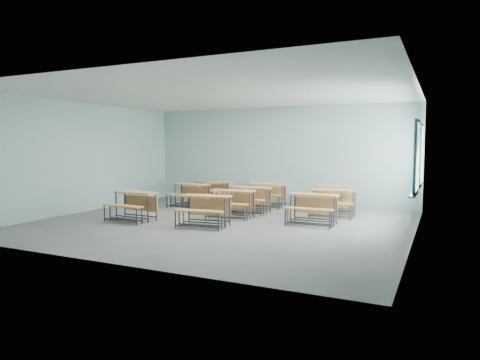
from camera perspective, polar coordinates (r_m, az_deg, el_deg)
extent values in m
cube|color=slate|center=(10.76, -2.71, -5.84)|extent=(9.00, 8.00, 0.02)
cube|color=silver|center=(10.66, -2.78, 11.44)|extent=(9.00, 8.00, 0.02)
cube|color=#9EC5BF|center=(14.25, 4.92, 3.23)|extent=(9.00, 0.02, 3.20)
cube|color=#9EC5BF|center=(7.31, -17.79, 1.71)|extent=(9.00, 0.02, 3.20)
cube|color=#9EC5BF|center=(13.33, -20.11, 2.87)|extent=(0.02, 8.00, 3.20)
cube|color=#9EC5BF|center=(9.34, 22.44, 2.17)|extent=(0.02, 8.00, 3.20)
cube|color=#1B474D|center=(12.18, 22.87, -0.51)|extent=(0.06, 1.20, 0.06)
cube|color=#1B474D|center=(12.15, 23.10, 6.74)|extent=(0.06, 1.20, 0.06)
cube|color=#1B474D|center=(11.57, 22.86, 3.06)|extent=(0.06, 0.06, 1.60)
cube|color=#1B474D|center=(12.71, 23.10, 3.16)|extent=(0.06, 0.06, 1.60)
cube|color=#1B474D|center=(12.14, 22.99, 3.11)|extent=(0.04, 0.04, 1.48)
cube|color=#1B474D|center=(12.14, 22.99, 3.11)|extent=(0.04, 1.08, 0.04)
cube|color=#1B474D|center=(12.19, 22.68, -0.79)|extent=(0.14, 1.28, 0.04)
cube|color=white|center=(12.14, 23.11, 3.11)|extent=(0.01, 1.08, 1.48)
cube|color=#1B474D|center=(10.19, 22.35, -1.43)|extent=(0.06, 1.20, 0.06)
cube|color=#1B474D|center=(10.15, 22.62, 7.25)|extent=(0.06, 1.20, 0.06)
cube|color=#1B474D|center=(9.57, 22.30, 2.82)|extent=(0.06, 0.06, 1.60)
cube|color=#1B474D|center=(10.71, 22.64, 2.97)|extent=(0.06, 0.06, 1.60)
cube|color=#1B474D|center=(10.14, 22.48, 2.90)|extent=(0.04, 0.04, 1.48)
cube|color=#1B474D|center=(10.14, 22.48, 2.90)|extent=(0.04, 1.08, 0.04)
cube|color=#1B474D|center=(10.20, 22.11, -1.76)|extent=(0.14, 1.28, 0.04)
cube|color=white|center=(10.14, 22.62, 2.90)|extent=(0.01, 1.08, 1.48)
cube|color=#C98448|center=(11.45, -13.74, -1.62)|extent=(1.21, 0.47, 0.04)
cube|color=#C98448|center=(11.62, -13.10, -3.02)|extent=(1.13, 0.09, 0.41)
cylinder|color=#323436|center=(11.76, -16.18, -3.34)|extent=(0.04, 0.04, 0.70)
cylinder|color=#323436|center=(11.02, -12.18, -3.78)|extent=(0.04, 0.04, 0.70)
cylinder|color=#323436|center=(11.99, -15.10, -3.17)|extent=(0.04, 0.04, 0.70)
cylinder|color=#323436|center=(11.26, -11.11, -3.59)|extent=(0.04, 0.04, 0.70)
cube|color=#323436|center=(11.42, -14.22, -4.81)|extent=(1.09, 0.10, 0.03)
cube|color=#323436|center=(11.65, -13.15, -4.60)|extent=(1.09, 0.10, 0.03)
cube|color=#C98448|center=(11.15, -15.37, -3.35)|extent=(1.20, 0.32, 0.03)
cylinder|color=#323436|center=(11.50, -17.62, -4.28)|extent=(0.04, 0.04, 0.41)
cylinder|color=#323436|center=(10.74, -13.62, -4.82)|extent=(0.04, 0.04, 0.41)
cylinder|color=#323436|center=(11.63, -16.95, -4.17)|extent=(0.04, 0.04, 0.41)
cylinder|color=#323436|center=(10.88, -12.94, -4.68)|extent=(0.04, 0.04, 0.41)
cube|color=#323436|center=(11.14, -15.68, -5.18)|extent=(1.09, 0.10, 0.03)
cube|color=#323436|center=(11.27, -15.00, -5.06)|extent=(1.09, 0.10, 0.03)
cube|color=#C98448|center=(10.39, -4.51, -2.14)|extent=(1.23, 0.54, 0.04)
cube|color=#C98448|center=(10.59, -4.11, -3.65)|extent=(1.12, 0.16, 0.41)
cylinder|color=#323436|center=(10.52, -7.58, -4.12)|extent=(0.04, 0.04, 0.70)
cylinder|color=#323436|center=(10.09, -1.99, -4.45)|extent=(0.04, 0.04, 0.70)
cylinder|color=#323436|center=(10.80, -6.84, -3.88)|extent=(0.04, 0.04, 0.70)
cylinder|color=#323436|center=(10.39, -1.38, -4.19)|extent=(0.04, 0.04, 0.70)
cube|color=#323436|center=(10.33, -4.83, -5.67)|extent=(1.09, 0.16, 0.03)
cube|color=#323436|center=(10.62, -4.15, -5.39)|extent=(1.09, 0.16, 0.03)
cube|color=#C98448|center=(9.99, -5.56, -4.12)|extent=(1.21, 0.39, 0.03)
cylinder|color=#323436|center=(10.18, -8.59, -5.26)|extent=(0.04, 0.04, 0.41)
cylinder|color=#323436|center=(9.74, -2.83, -5.66)|extent=(0.04, 0.04, 0.41)
cylinder|color=#323436|center=(10.34, -8.11, -5.09)|extent=(0.04, 0.04, 0.41)
cylinder|color=#323436|center=(9.91, -2.44, -5.48)|extent=(0.04, 0.04, 0.41)
cube|color=#323436|center=(9.97, -5.77, -6.18)|extent=(1.09, 0.16, 0.03)
cube|color=#323436|center=(10.14, -5.33, -5.99)|extent=(1.09, 0.16, 0.03)
cube|color=#C98448|center=(11.53, -0.96, -1.45)|extent=(1.22, 0.49, 0.04)
cube|color=#C98448|center=(11.73, -0.62, -2.83)|extent=(1.13, 0.11, 0.41)
cylinder|color=#323436|center=(11.64, -3.74, -3.24)|extent=(0.04, 0.04, 0.70)
cylinder|color=#323436|center=(11.23, 1.33, -3.52)|extent=(0.04, 0.04, 0.70)
cylinder|color=#323436|center=(11.93, -3.10, -3.05)|extent=(0.04, 0.04, 0.70)
cylinder|color=#323436|center=(11.53, 1.86, -3.31)|extent=(0.04, 0.04, 0.70)
cube|color=#323436|center=(11.46, -1.25, -4.63)|extent=(1.09, 0.12, 0.03)
cube|color=#323436|center=(11.75, -0.66, -4.40)|extent=(1.09, 0.12, 0.03)
cube|color=#C98448|center=(11.12, -1.87, -3.20)|extent=(1.20, 0.34, 0.03)
cylinder|color=#323436|center=(11.29, -4.61, -4.24)|extent=(0.04, 0.04, 0.41)
cylinder|color=#323436|center=(10.87, 0.60, -4.57)|extent=(0.04, 0.04, 0.41)
cylinder|color=#323436|center=(11.46, -4.20, -4.11)|extent=(0.04, 0.04, 0.41)
cylinder|color=#323436|center=(11.05, 0.94, -4.42)|extent=(0.04, 0.04, 0.41)
cube|color=#323436|center=(11.09, -2.05, -5.05)|extent=(1.09, 0.12, 0.03)
cube|color=#323436|center=(11.26, -1.68, -4.90)|extent=(1.09, 0.12, 0.03)
cube|color=#C98448|center=(10.77, 9.82, -1.95)|extent=(1.19, 0.40, 0.04)
cube|color=#C98448|center=(10.98, 10.05, -3.42)|extent=(1.13, 0.03, 0.41)
cylinder|color=#323436|center=(10.82, 6.78, -3.87)|extent=(0.04, 0.04, 0.70)
cylinder|color=#323436|center=(10.53, 12.43, -4.17)|extent=(0.04, 0.04, 0.70)
cylinder|color=#323436|center=(11.12, 7.29, -3.64)|extent=(0.04, 0.04, 0.70)
cylinder|color=#323436|center=(10.84, 12.80, -3.93)|extent=(0.04, 0.04, 0.70)
cube|color=#323436|center=(10.70, 9.54, -5.36)|extent=(1.09, 0.04, 0.03)
cube|color=#323436|center=(11.01, 9.99, -5.09)|extent=(1.09, 0.04, 0.03)
cube|color=#C98448|center=(10.35, 9.09, -3.85)|extent=(1.19, 0.25, 0.03)
cylinder|color=#323436|center=(10.46, 6.06, -4.96)|extent=(0.04, 0.04, 0.41)
cylinder|color=#323436|center=(10.16, 11.90, -5.32)|extent=(0.04, 0.04, 0.41)
cylinder|color=#323436|center=(10.63, 6.39, -4.81)|extent=(0.04, 0.04, 0.41)
cylinder|color=#323436|center=(10.34, 12.14, -5.15)|extent=(0.04, 0.04, 0.41)
cube|color=#323436|center=(10.32, 8.92, -5.84)|extent=(1.09, 0.04, 0.03)
cube|color=#323436|center=(10.50, 9.21, -5.66)|extent=(1.09, 0.04, 0.03)
cube|color=#C98448|center=(13.57, -6.44, -0.56)|extent=(1.22, 0.49, 0.04)
cube|color=#C98448|center=(13.74, -5.97, -1.76)|extent=(1.13, 0.11, 0.41)
cylinder|color=#323436|center=(13.81, -8.64, -2.04)|extent=(0.04, 0.04, 0.70)
cylinder|color=#323436|center=(13.16, -4.94, -2.34)|extent=(0.04, 0.04, 0.70)
cylinder|color=#323436|center=(14.06, -7.82, -1.92)|extent=(0.04, 0.04, 0.70)
cylinder|color=#323436|center=(13.42, -4.16, -2.20)|extent=(0.04, 0.04, 0.70)
cube|color=#323436|center=(13.51, -6.82, -3.25)|extent=(1.09, 0.12, 0.03)
cube|color=#323436|center=(13.76, -6.02, -3.10)|extent=(1.09, 0.12, 0.03)
cube|color=#C98448|center=(13.22, -7.66, -2.00)|extent=(1.21, 0.35, 0.03)
cylinder|color=#323436|center=(13.52, -9.72, -2.83)|extent=(0.04, 0.04, 0.41)
cylinder|color=#323436|center=(12.85, -5.99, -3.17)|extent=(0.04, 0.04, 0.41)
cylinder|color=#323436|center=(13.66, -9.22, -2.74)|extent=(0.04, 0.04, 0.41)
cylinder|color=#323436|center=(13.00, -5.50, -3.08)|extent=(0.04, 0.04, 0.41)
cube|color=#323436|center=(13.19, -7.90, -3.54)|extent=(1.09, 0.12, 0.03)
cube|color=#323436|center=(13.34, -7.40, -3.45)|extent=(1.09, 0.12, 0.03)
cube|color=#C98448|center=(12.40, 1.46, -1.02)|extent=(1.20, 0.43, 0.04)
cube|color=#C98448|center=(12.60, 1.77, -2.31)|extent=(1.13, 0.06, 0.41)
cylinder|color=#323436|center=(12.51, -1.13, -2.68)|extent=(0.04, 0.04, 0.70)
cylinder|color=#323436|center=(12.10, 3.56, -2.94)|extent=(0.04, 0.04, 0.70)
cylinder|color=#323436|center=(12.80, -0.54, -2.52)|extent=(0.04, 0.04, 0.70)
cylinder|color=#323436|center=(12.40, 4.07, -2.76)|extent=(0.04, 0.04, 0.70)
cube|color=#323436|center=(12.33, 1.17, -3.98)|extent=(1.09, 0.06, 0.03)
cube|color=#323436|center=(12.62, 1.72, -3.78)|extent=(1.09, 0.06, 0.03)
cube|color=#C98448|center=(12.00, 0.59, -2.63)|extent=(1.20, 0.29, 0.03)
cylinder|color=#323436|center=(12.17, -1.95, -3.59)|extent=(0.04, 0.04, 0.41)
cylinder|color=#323436|center=(11.74, 2.87, -3.89)|extent=(0.04, 0.04, 0.41)
cylinder|color=#323436|center=(12.33, -1.57, -3.48)|extent=(0.04, 0.04, 0.41)
cylinder|color=#323436|center=(11.91, 3.19, -3.77)|extent=(0.04, 0.04, 0.41)
cube|color=#323436|center=(11.96, 0.42, -4.34)|extent=(1.09, 0.06, 0.03)
cube|color=#323436|center=(12.13, 0.77, -4.21)|extent=(1.09, 0.06, 0.03)
cube|color=#C98448|center=(11.94, 12.39, -1.35)|extent=(1.20, 0.42, 0.04)
cube|color=#C98448|center=(12.16, 12.55, -2.68)|extent=(1.13, 0.04, 0.41)
cylinder|color=#323436|center=(11.96, 9.64, -3.09)|extent=(0.04, 0.04, 0.70)
cylinder|color=#323436|center=(11.73, 14.80, -3.33)|extent=(0.04, 0.04, 0.70)
cylinder|color=#323436|center=(12.26, 10.02, -2.90)|extent=(0.04, 0.04, 0.70)
cylinder|color=#323436|center=(12.04, 15.06, -3.13)|extent=(0.04, 0.04, 0.70)
cube|color=#323436|center=(11.87, 12.18, -4.42)|extent=(1.09, 0.05, 0.03)
cube|color=#323436|center=(12.18, 12.50, -4.20)|extent=(1.09, 0.05, 0.03)
cube|color=#C98448|center=(11.52, 11.87, -3.03)|extent=(1.19, 0.27, 0.03)
cylinder|color=#323436|center=(11.59, 9.11, -4.06)|extent=(0.04, 0.04, 0.41)
cylinder|color=#323436|center=(11.35, 14.44, -4.33)|extent=(0.04, 0.04, 0.41)
cylinder|color=#323436|center=(11.77, 9.36, -3.93)|extent=(0.04, 0.04, 0.41)
cylinder|color=#323436|center=(11.54, 14.60, -4.19)|extent=(0.04, 0.04, 0.41)
cube|color=#323436|center=(11.48, 11.74, -4.82)|extent=(1.09, 0.05, 0.03)
cube|color=#323436|center=(11.66, 11.94, -4.68)|extent=(1.09, 0.05, 0.03)
cube|color=#C98448|center=(14.54, -3.81, -0.20)|extent=(1.21, 0.45, 0.04)
cube|color=#C98448|center=(14.72, -3.42, -1.32)|extent=(1.13, 0.08, 0.41)
cylinder|color=#323436|center=(14.74, -5.92, -1.60)|extent=(0.04, 0.04, 0.70)
cylinder|color=#323436|center=(14.16, -2.27, -1.83)|extent=(0.04, 0.04, 0.70)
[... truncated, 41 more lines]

